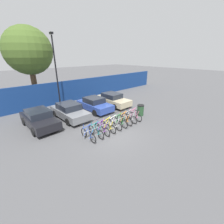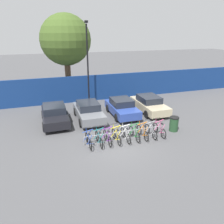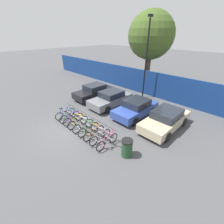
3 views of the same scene
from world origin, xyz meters
TOP-DOWN VIEW (x-y plane):
  - ground_plane at (0.00, 0.00)m, footprint 120.00×120.00m
  - hoarding_wall at (0.00, 9.50)m, footprint 36.00×0.16m
  - bike_rack at (0.73, 0.68)m, footprint 5.39×0.04m
  - bicycle_blue at (-1.69, 0.53)m, footprint 0.68×1.71m
  - bicycle_teal at (-1.04, 0.53)m, footprint 0.68×1.71m
  - bicycle_purple at (-0.49, 0.53)m, footprint 0.68×1.71m
  - bicycle_yellow at (0.09, 0.53)m, footprint 0.68×1.71m
  - bicycle_white at (0.71, 0.53)m, footprint 0.68×1.71m
  - bicycle_green at (1.34, 0.53)m, footprint 0.68×1.71m
  - bicycle_orange at (1.91, 0.53)m, footprint 0.68×1.71m
  - bicycle_silver at (2.52, 0.53)m, footprint 0.68×1.71m
  - bicycle_pink at (3.15, 0.53)m, footprint 0.68×1.71m
  - car_black at (-3.35, 4.82)m, footprint 1.91×4.21m
  - car_grey at (-0.77, 4.69)m, footprint 1.91×4.24m
  - car_blue at (2.03, 4.73)m, footprint 1.91×3.98m
  - car_beige at (4.56, 4.79)m, footprint 1.91×4.33m
  - lamp_post at (0.11, 8.50)m, footprint 0.24×0.44m
  - trash_bin at (4.43, 0.79)m, footprint 0.63×0.63m
  - tree_behind_hoarding at (-1.38, 11.30)m, footprint 4.88×4.88m

SIDE VIEW (x-z plane):
  - ground_plane at x=0.00m, z-range 0.00..0.00m
  - bicycle_blue at x=-1.69m, z-range -0.15..0.90m
  - bicycle_teal at x=-1.04m, z-range -0.15..0.90m
  - bicycle_purple at x=-0.49m, z-range -0.15..0.90m
  - bicycle_yellow at x=0.09m, z-range -0.15..0.90m
  - bicycle_white at x=0.71m, z-range -0.15..0.90m
  - bicycle_green at x=1.34m, z-range -0.15..0.90m
  - bicycle_orange at x=1.91m, z-range -0.15..0.90m
  - bicycle_silver at x=2.52m, z-range -0.15..0.90m
  - bicycle_pink at x=3.15m, z-range -0.15..0.90m
  - bike_rack at x=0.73m, z-range 0.22..0.79m
  - trash_bin at x=4.43m, z-range 0.00..1.03m
  - car_blue at x=2.03m, z-range -0.01..1.39m
  - car_black at x=-3.35m, z-range -0.01..1.39m
  - car_grey at x=-0.77m, z-range -0.01..1.39m
  - car_beige at x=4.56m, z-range -0.01..1.39m
  - hoarding_wall at x=0.00m, z-range 0.00..2.55m
  - lamp_post at x=0.11m, z-range 0.36..7.77m
  - tree_behind_hoarding at x=-1.38m, z-range 1.62..9.83m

